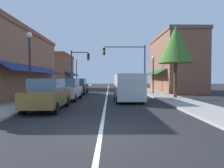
% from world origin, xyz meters
% --- Properties ---
extents(ground_plane, '(80.00, 80.00, 0.00)m').
position_xyz_m(ground_plane, '(0.00, 18.00, 0.00)').
color(ground_plane, black).
extents(sidewalk_left, '(2.60, 56.00, 0.12)m').
position_xyz_m(sidewalk_left, '(-5.50, 18.00, 0.06)').
color(sidewalk_left, gray).
rests_on(sidewalk_left, ground).
extents(sidewalk_right, '(2.60, 56.00, 0.12)m').
position_xyz_m(sidewalk_right, '(5.50, 18.00, 0.06)').
color(sidewalk_right, gray).
rests_on(sidewalk_right, ground).
extents(lane_center_stripe, '(0.14, 52.00, 0.01)m').
position_xyz_m(lane_center_stripe, '(0.00, 18.00, 0.00)').
color(lane_center_stripe, silver).
rests_on(lane_center_stripe, ground).
extents(storefront_left_block, '(6.13, 14.20, 6.26)m').
position_xyz_m(storefront_left_block, '(-9.20, 12.00, 3.13)').
color(storefront_left_block, '#8E5B42').
rests_on(storefront_left_block, ground).
extents(storefront_right_block, '(5.85, 10.20, 7.57)m').
position_xyz_m(storefront_right_block, '(9.06, 20.00, 3.79)').
color(storefront_right_block, brown).
rests_on(storefront_right_block, ground).
extents(storefront_far_left, '(6.72, 8.20, 5.97)m').
position_xyz_m(storefront_far_left, '(-9.50, 28.00, 2.99)').
color(storefront_far_left, brown).
rests_on(storefront_far_left, ground).
extents(parked_car_nearest_left, '(1.84, 4.13, 1.77)m').
position_xyz_m(parked_car_nearest_left, '(-3.17, 4.97, 0.88)').
color(parked_car_nearest_left, brown).
rests_on(parked_car_nearest_left, ground).
extents(parked_car_second_left, '(1.82, 4.12, 1.77)m').
position_xyz_m(parked_car_second_left, '(-3.10, 9.90, 0.88)').
color(parked_car_second_left, '#B7BABF').
rests_on(parked_car_second_left, ground).
extents(parked_car_third_left, '(1.82, 4.12, 1.77)m').
position_xyz_m(parked_car_third_left, '(-3.21, 15.92, 0.88)').
color(parked_car_third_left, black).
rests_on(parked_car_third_left, ground).
extents(van_in_lane, '(2.08, 5.22, 2.12)m').
position_xyz_m(van_in_lane, '(1.73, 9.37, 1.15)').
color(van_in_lane, '#B2B7BC').
rests_on(van_in_lane, ground).
extents(traffic_signal_mast_arm, '(5.46, 0.50, 6.05)m').
position_xyz_m(traffic_signal_mast_arm, '(2.97, 18.82, 4.14)').
color(traffic_signal_mast_arm, '#333333').
rests_on(traffic_signal_mast_arm, ground).
extents(traffic_signal_left_corner, '(2.52, 0.50, 5.48)m').
position_xyz_m(traffic_signal_left_corner, '(-4.00, 19.74, 3.57)').
color(traffic_signal_left_corner, '#333333').
rests_on(traffic_signal_left_corner, ground).
extents(street_lamp_left_near, '(0.36, 0.36, 4.85)m').
position_xyz_m(street_lamp_left_near, '(-5.04, 7.11, 3.26)').
color(street_lamp_left_near, black).
rests_on(street_lamp_left_near, ground).
extents(street_lamp_right_mid, '(0.36, 0.36, 4.21)m').
position_xyz_m(street_lamp_right_mid, '(5.05, 15.19, 2.89)').
color(street_lamp_right_mid, black).
rests_on(street_lamp_right_mid, ground).
extents(street_lamp_left_far, '(0.36, 0.36, 4.86)m').
position_xyz_m(street_lamp_left_far, '(-4.92, 24.40, 3.26)').
color(street_lamp_left_far, black).
rests_on(street_lamp_left_far, ground).
extents(tree_right_near, '(2.93, 2.93, 6.33)m').
position_xyz_m(tree_right_near, '(6.02, 10.89, 4.69)').
color(tree_right_near, '#4C331E').
rests_on(tree_right_near, ground).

